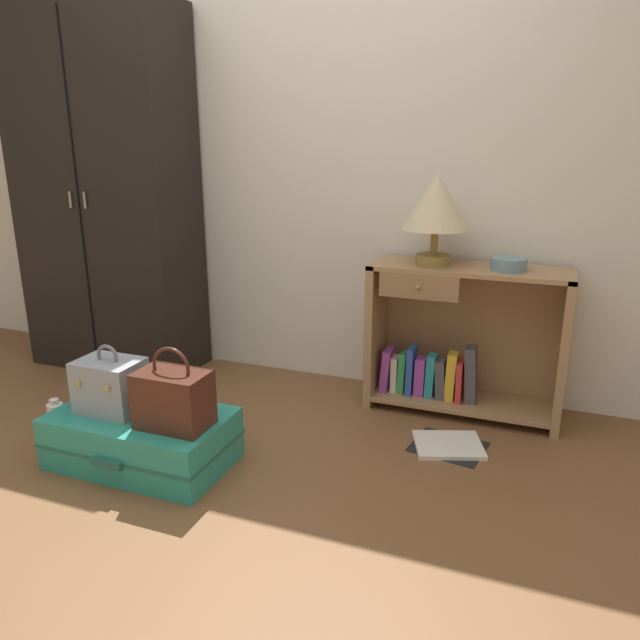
# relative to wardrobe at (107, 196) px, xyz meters

# --- Properties ---
(ground_plane) EXTENTS (9.00, 9.00, 0.00)m
(ground_plane) POSITION_rel_wardrobe_xyz_m (1.19, -1.20, -1.03)
(ground_plane) COLOR brown
(back_wall) EXTENTS (6.40, 0.10, 2.60)m
(back_wall) POSITION_rel_wardrobe_xyz_m (1.19, 0.30, 0.27)
(back_wall) COLOR silver
(back_wall) RESTS_ON ground_plane
(wardrobe) EXTENTS (1.02, 0.47, 2.05)m
(wardrobe) POSITION_rel_wardrobe_xyz_m (0.00, 0.00, 0.00)
(wardrobe) COLOR black
(wardrobe) RESTS_ON ground_plane
(bookshelf) EXTENTS (0.95, 0.35, 0.75)m
(bookshelf) POSITION_rel_wardrobe_xyz_m (2.06, 0.06, -0.66)
(bookshelf) COLOR #A37A51
(bookshelf) RESTS_ON ground_plane
(table_lamp) EXTENTS (0.32, 0.32, 0.44)m
(table_lamp) POSITION_rel_wardrobe_xyz_m (1.92, 0.03, 0.02)
(table_lamp) COLOR olive
(table_lamp) RESTS_ON bookshelf
(bowl) EXTENTS (0.17, 0.17, 0.06)m
(bowl) POSITION_rel_wardrobe_xyz_m (2.27, 0.03, -0.24)
(bowl) COLOR slate
(bowl) RESTS_ON bookshelf
(suitcase_large) EXTENTS (0.76, 0.46, 0.23)m
(suitcase_large) POSITION_rel_wardrobe_xyz_m (0.89, -0.98, -0.91)
(suitcase_large) COLOR teal
(suitcase_large) RESTS_ON ground_plane
(train_case) EXTENTS (0.27, 0.21, 0.30)m
(train_case) POSITION_rel_wardrobe_xyz_m (0.76, -0.99, -0.68)
(train_case) COLOR #8E99A3
(train_case) RESTS_ON suitcase_large
(handbag) EXTENTS (0.29, 0.19, 0.34)m
(handbag) POSITION_rel_wardrobe_xyz_m (1.10, -1.02, -0.68)
(handbag) COLOR #472319
(handbag) RESTS_ON suitcase_large
(bottle) EXTENTS (0.07, 0.07, 0.21)m
(bottle) POSITION_rel_wardrobe_xyz_m (0.40, -0.96, -0.93)
(bottle) COLOR white
(bottle) RESTS_ON ground_plane
(open_book_on_floor) EXTENTS (0.37, 0.34, 0.02)m
(open_book_on_floor) POSITION_rel_wardrobe_xyz_m (2.10, -0.37, -1.02)
(open_book_on_floor) COLOR white
(open_book_on_floor) RESTS_ON ground_plane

